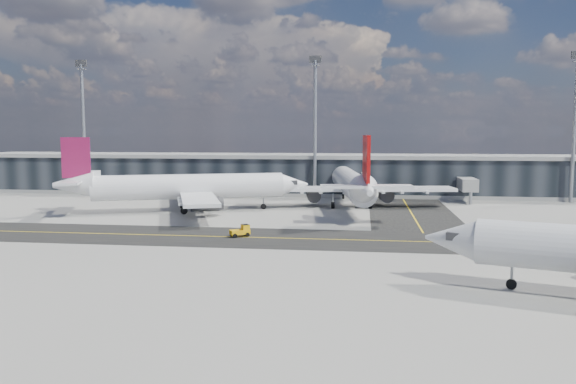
% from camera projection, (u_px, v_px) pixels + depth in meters
% --- Properties ---
extents(ground, '(300.00, 300.00, 0.00)m').
position_uv_depth(ground, '(282.00, 244.00, 68.45)').
color(ground, gray).
rests_on(ground, ground).
extents(taxiway_lanes, '(180.00, 63.00, 0.03)m').
position_uv_depth(taxiway_lanes, '(320.00, 230.00, 78.52)').
color(taxiway_lanes, black).
rests_on(taxiway_lanes, ground).
extents(terminal_concourse, '(152.00, 19.80, 8.80)m').
position_uv_depth(terminal_concourse, '(318.00, 176.00, 122.15)').
color(terminal_concourse, black).
rests_on(terminal_concourse, ground).
extents(floodlight_masts, '(102.50, 0.70, 28.90)m').
position_uv_depth(floodlight_masts, '(315.00, 122.00, 114.08)').
color(floodlight_masts, gray).
rests_on(floodlight_masts, ground).
extents(airliner_af, '(41.97, 36.26, 12.80)m').
position_uv_depth(airliner_af, '(186.00, 187.00, 96.36)').
color(airliner_af, white).
rests_on(airliner_af, ground).
extents(airliner_redtail, '(38.11, 44.56, 13.20)m').
position_uv_depth(airliner_redtail, '(351.00, 184.00, 100.37)').
color(airliner_redtail, white).
rests_on(airliner_redtail, ground).
extents(baggage_tug, '(2.81, 2.33, 1.60)m').
position_uv_depth(baggage_tug, '(242.00, 231.00, 73.43)').
color(baggage_tug, '#FFB80D').
rests_on(baggage_tug, ground).
extents(service_van, '(2.77, 4.90, 1.29)m').
position_uv_depth(service_van, '(362.00, 204.00, 102.34)').
color(service_van, white).
rests_on(service_van, ground).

